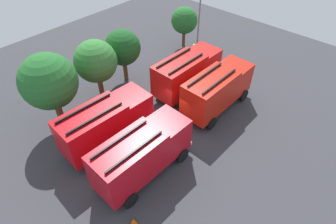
{
  "coord_description": "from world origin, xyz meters",
  "views": [
    {
      "loc": [
        -12.09,
        -10.98,
        16.22
      ],
      "look_at": [
        0.0,
        0.0,
        1.4
      ],
      "focal_mm": 29.54,
      "sensor_mm": 36.0,
      "label": 1
    }
  ],
  "objects_px": {
    "tree_2": "(123,48)",
    "lamppost": "(199,19)",
    "fire_truck_0": "(142,153)",
    "firefighter_1": "(186,60)",
    "fire_truck_3": "(187,72)",
    "traffic_cone_1": "(134,221)",
    "firefighter_0": "(194,51)",
    "tree_1": "(96,62)",
    "traffic_cone_0": "(64,147)",
    "fire_truck_1": "(218,89)",
    "tree_0": "(49,82)",
    "fire_truck_2": "(106,123)",
    "tree_3": "(184,20)"
  },
  "relations": [
    {
      "from": "tree_3",
      "to": "traffic_cone_0",
      "type": "height_order",
      "value": "tree_3"
    },
    {
      "from": "tree_3",
      "to": "lamppost",
      "type": "distance_m",
      "value": 2.63
    },
    {
      "from": "tree_1",
      "to": "lamppost",
      "type": "xyz_separation_m",
      "value": [
        11.97,
        -1.68,
        0.3
      ]
    },
    {
      "from": "firefighter_0",
      "to": "traffic_cone_0",
      "type": "xyz_separation_m",
      "value": [
        -16.85,
        -0.91,
        -0.65
      ]
    },
    {
      "from": "fire_truck_1",
      "to": "firefighter_1",
      "type": "distance_m",
      "value": 7.01
    },
    {
      "from": "firefighter_0",
      "to": "traffic_cone_1",
      "type": "relative_size",
      "value": 2.99
    },
    {
      "from": "fire_truck_1",
      "to": "tree_2",
      "type": "relative_size",
      "value": 1.39
    },
    {
      "from": "traffic_cone_1",
      "to": "tree_3",
      "type": "bearing_deg",
      "value": 32.17
    },
    {
      "from": "fire_truck_2",
      "to": "firefighter_1",
      "type": "xyz_separation_m",
      "value": [
        12.16,
        2.36,
        -1.21
      ]
    },
    {
      "from": "fire_truck_0",
      "to": "tree_1",
      "type": "distance_m",
      "value": 9.66
    },
    {
      "from": "fire_truck_2",
      "to": "firefighter_1",
      "type": "bearing_deg",
      "value": 13.83
    },
    {
      "from": "tree_0",
      "to": "lamppost",
      "type": "xyz_separation_m",
      "value": [
        16.44,
        -1.13,
        -0.3
      ]
    },
    {
      "from": "tree_0",
      "to": "tree_3",
      "type": "distance_m",
      "value": 17.07
    },
    {
      "from": "tree_2",
      "to": "traffic_cone_1",
      "type": "relative_size",
      "value": 8.92
    },
    {
      "from": "tree_0",
      "to": "tree_1",
      "type": "distance_m",
      "value": 4.55
    },
    {
      "from": "fire_truck_3",
      "to": "tree_1",
      "type": "relative_size",
      "value": 1.28
    },
    {
      "from": "fire_truck_0",
      "to": "traffic_cone_1",
      "type": "relative_size",
      "value": 12.49
    },
    {
      "from": "tree_1",
      "to": "fire_truck_3",
      "type": "bearing_deg",
      "value": -40.91
    },
    {
      "from": "fire_truck_3",
      "to": "traffic_cone_1",
      "type": "bearing_deg",
      "value": -153.1
    },
    {
      "from": "traffic_cone_1",
      "to": "tree_1",
      "type": "bearing_deg",
      "value": 60.46
    },
    {
      "from": "tree_3",
      "to": "traffic_cone_0",
      "type": "bearing_deg",
      "value": -168.78
    },
    {
      "from": "fire_truck_0",
      "to": "firefighter_1",
      "type": "relative_size",
      "value": 4.29
    },
    {
      "from": "fire_truck_1",
      "to": "tree_1",
      "type": "bearing_deg",
      "value": 123.98
    },
    {
      "from": "fire_truck_0",
      "to": "tree_3",
      "type": "relative_size",
      "value": 1.58
    },
    {
      "from": "firefighter_0",
      "to": "firefighter_1",
      "type": "bearing_deg",
      "value": 59.47
    },
    {
      "from": "fire_truck_0",
      "to": "firefighter_0",
      "type": "xyz_separation_m",
      "value": [
        14.23,
        6.86,
        -1.18
      ]
    },
    {
      "from": "fire_truck_3",
      "to": "tree_1",
      "type": "height_order",
      "value": "tree_1"
    },
    {
      "from": "fire_truck_3",
      "to": "tree_0",
      "type": "distance_m",
      "value": 11.6
    },
    {
      "from": "firefighter_0",
      "to": "fire_truck_1",
      "type": "bearing_deg",
      "value": 95.27
    },
    {
      "from": "firefighter_0",
      "to": "traffic_cone_0",
      "type": "relative_size",
      "value": 2.67
    },
    {
      "from": "tree_2",
      "to": "lamppost",
      "type": "height_order",
      "value": "lamppost"
    },
    {
      "from": "lamppost",
      "to": "fire_truck_3",
      "type": "bearing_deg",
      "value": -150.13
    },
    {
      "from": "fire_truck_0",
      "to": "traffic_cone_1",
      "type": "bearing_deg",
      "value": -142.11
    },
    {
      "from": "fire_truck_1",
      "to": "tree_3",
      "type": "distance_m",
      "value": 11.57
    },
    {
      "from": "firefighter_0",
      "to": "tree_1",
      "type": "bearing_deg",
      "value": 33.1
    },
    {
      "from": "firefighter_1",
      "to": "tree_1",
      "type": "relative_size",
      "value": 0.3
    },
    {
      "from": "fire_truck_1",
      "to": "traffic_cone_1",
      "type": "bearing_deg",
      "value": -167.55
    },
    {
      "from": "firefighter_0",
      "to": "lamppost",
      "type": "distance_m",
      "value": 3.31
    },
    {
      "from": "tree_1",
      "to": "traffic_cone_0",
      "type": "distance_m",
      "value": 7.49
    },
    {
      "from": "fire_truck_0",
      "to": "firefighter_0",
      "type": "bearing_deg",
      "value": 27.09
    },
    {
      "from": "firefighter_0",
      "to": "tree_2",
      "type": "relative_size",
      "value": 0.34
    },
    {
      "from": "fire_truck_1",
      "to": "tree_2",
      "type": "xyz_separation_m",
      "value": [
        -2.29,
        9.18,
        1.33
      ]
    },
    {
      "from": "fire_truck_1",
      "to": "tree_0",
      "type": "bearing_deg",
      "value": 142.11
    },
    {
      "from": "firefighter_1",
      "to": "tree_0",
      "type": "bearing_deg",
      "value": 150.97
    },
    {
      "from": "fire_truck_0",
      "to": "tree_0",
      "type": "xyz_separation_m",
      "value": [
        -1.16,
        8.37,
        2.24
      ]
    },
    {
      "from": "firefighter_1",
      "to": "tree_2",
      "type": "bearing_deg",
      "value": 130.42
    },
    {
      "from": "traffic_cone_0",
      "to": "lamppost",
      "type": "xyz_separation_m",
      "value": [
        17.9,
        1.29,
        3.77
      ]
    },
    {
      "from": "fire_truck_2",
      "to": "traffic_cone_0",
      "type": "distance_m",
      "value": 3.89
    },
    {
      "from": "fire_truck_3",
      "to": "firefighter_1",
      "type": "height_order",
      "value": "fire_truck_3"
    },
    {
      "from": "fire_truck_3",
      "to": "tree_2",
      "type": "height_order",
      "value": "tree_2"
    }
  ]
}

